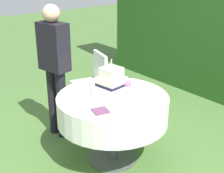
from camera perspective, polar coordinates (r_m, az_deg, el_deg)
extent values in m
plane|color=#476B33|center=(3.64, 0.10, -12.55)|extent=(20.00, 20.00, 0.00)
cylinder|color=#4C4C51|center=(3.63, 0.10, -12.42)|extent=(0.54, 0.54, 0.02)
cylinder|color=#4C4C51|center=(3.45, 0.11, -7.65)|extent=(0.11, 0.11, 0.71)
cylinder|color=olive|center=(3.28, 0.11, -2.02)|extent=(1.12, 1.12, 0.03)
cylinder|color=white|center=(3.33, 0.11, -3.95)|extent=(1.15, 1.15, 0.28)
cube|color=silver|center=(3.29, -0.11, -0.70)|extent=(0.33, 0.33, 0.10)
cube|color=silver|center=(3.25, -0.11, 0.91)|extent=(0.26, 0.26, 0.10)
cube|color=black|center=(3.26, -0.11, 0.39)|extent=(0.27, 0.27, 0.03)
cube|color=silver|center=(3.22, -0.11, 2.56)|extent=(0.21, 0.21, 0.10)
sphere|color=#C6599E|center=(3.27, 2.75, 0.54)|extent=(0.09, 0.09, 0.09)
cylinder|color=silver|center=(3.19, -0.11, 4.12)|extent=(0.01, 0.01, 0.09)
cylinder|color=white|center=(3.25, -6.92, -1.99)|extent=(0.13, 0.13, 0.01)
cylinder|color=white|center=(3.12, 6.71, -3.00)|extent=(0.12, 0.12, 0.01)
cube|color=#603856|center=(2.95, -2.05, -4.36)|extent=(0.18, 0.18, 0.01)
cylinder|color=white|center=(4.53, -6.77, -2.16)|extent=(0.03, 0.03, 0.45)
cylinder|color=white|center=(4.25, -5.43, -3.76)|extent=(0.03, 0.03, 0.45)
cylinder|color=white|center=(4.62, -3.00, -1.51)|extent=(0.03, 0.03, 0.45)
cylinder|color=white|center=(4.35, -1.45, -3.02)|extent=(0.03, 0.03, 0.45)
cube|color=white|center=(4.34, -4.25, 0.36)|extent=(0.49, 0.49, 0.04)
cube|color=white|center=(4.33, -2.09, 3.44)|extent=(0.40, 0.14, 0.40)
cylinder|color=black|center=(4.00, -10.46, -2.56)|extent=(0.12, 0.12, 0.85)
cylinder|color=black|center=(3.89, -8.94, -3.19)|extent=(0.12, 0.12, 0.85)
cube|color=black|center=(3.71, -10.39, 7.00)|extent=(0.39, 0.26, 0.55)
sphere|color=tan|center=(3.64, -10.79, 12.71)|extent=(0.20, 0.20, 0.20)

